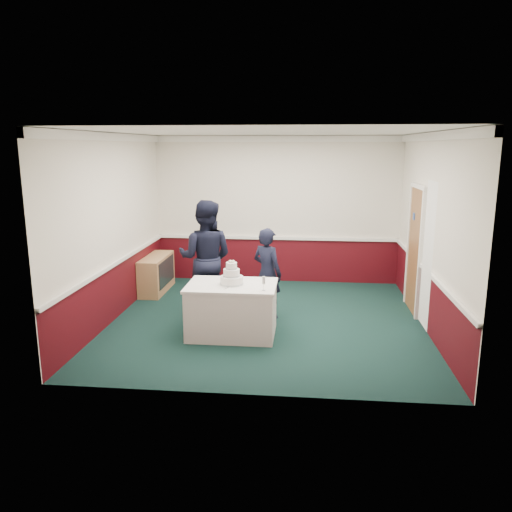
# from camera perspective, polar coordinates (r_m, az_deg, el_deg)

# --- Properties ---
(ground) EXTENTS (5.00, 5.00, 0.00)m
(ground) POSITION_cam_1_polar(r_m,az_deg,el_deg) (8.22, 1.21, -7.38)
(ground) COLOR #14302B
(ground) RESTS_ON ground
(room_shell) EXTENTS (5.00, 5.00, 3.00)m
(room_shell) POSITION_cam_1_polar(r_m,az_deg,el_deg) (8.38, 2.15, 6.81)
(room_shell) COLOR silver
(room_shell) RESTS_ON ground
(sideboard) EXTENTS (0.41, 1.20, 0.70)m
(sideboard) POSITION_cam_1_polar(r_m,az_deg,el_deg) (9.94, -11.29, -2.00)
(sideboard) COLOR tan
(sideboard) RESTS_ON ground
(cake_table) EXTENTS (1.32, 0.92, 0.79)m
(cake_table) POSITION_cam_1_polar(r_m,az_deg,el_deg) (7.52, -2.77, -6.09)
(cake_table) COLOR white
(cake_table) RESTS_ON ground
(wedding_cake) EXTENTS (0.35, 0.35, 0.36)m
(wedding_cake) POSITION_cam_1_polar(r_m,az_deg,el_deg) (7.37, -2.81, -2.41)
(wedding_cake) COLOR white
(wedding_cake) RESTS_ON cake_table
(cake_knife) EXTENTS (0.09, 0.21, 0.00)m
(cake_knife) POSITION_cam_1_polar(r_m,az_deg,el_deg) (7.21, -3.27, -3.63)
(cake_knife) COLOR silver
(cake_knife) RESTS_ON cake_table
(champagne_flute) EXTENTS (0.05, 0.05, 0.21)m
(champagne_flute) POSITION_cam_1_polar(r_m,az_deg,el_deg) (7.04, 0.88, -2.88)
(champagne_flute) COLOR silver
(champagne_flute) RESTS_ON cake_table
(person_man) EXTENTS (0.98, 0.78, 1.93)m
(person_man) POSITION_cam_1_polar(r_m,az_deg,el_deg) (8.36, -5.78, -0.21)
(person_man) COLOR black
(person_man) RESTS_ON ground
(person_woman) EXTENTS (0.65, 0.60, 1.50)m
(person_woman) POSITION_cam_1_polar(r_m,az_deg,el_deg) (8.19, 1.29, -1.96)
(person_woman) COLOR black
(person_woman) RESTS_ON ground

